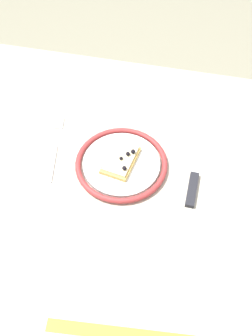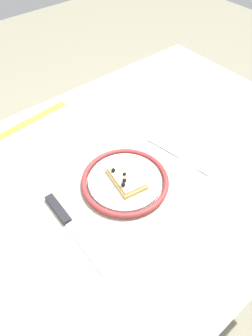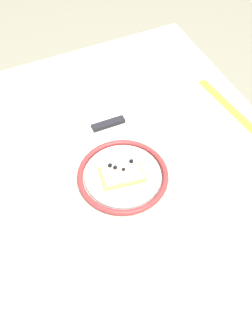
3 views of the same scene
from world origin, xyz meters
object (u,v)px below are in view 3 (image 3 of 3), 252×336
at_px(plate, 123,176).
at_px(measuring_tape, 232,110).
at_px(dining_table, 143,214).
at_px(fork, 148,239).
at_px(pizza_slice_near, 122,173).
at_px(knife, 97,128).

bearing_deg(plate, measuring_tape, -77.56).
relative_size(dining_table, fork, 5.64).
bearing_deg(measuring_tape, pizza_slice_near, 97.02).
relative_size(plate, fork, 1.08).
bearing_deg(plate, fork, 174.27).
bearing_deg(fork, dining_table, -22.14).
relative_size(dining_table, knife, 4.71).
xyz_separation_m(fork, measuring_tape, (0.25, -0.38, -0.00)).
height_order(dining_table, pizza_slice_near, pizza_slice_near).
height_order(plate, pizza_slice_near, pizza_slice_near).
bearing_deg(knife, pizza_slice_near, 178.46).
relative_size(fork, measuring_tape, 0.73).
relative_size(dining_table, pizza_slice_near, 10.23).
bearing_deg(pizza_slice_near, measuring_tape, -77.36).
xyz_separation_m(plate, measuring_tape, (0.08, -0.37, -0.01)).
xyz_separation_m(dining_table, pizza_slice_near, (0.06, 0.03, 0.12)).
bearing_deg(plate, pizza_slice_near, 128.11).
distance_m(plate, pizza_slice_near, 0.01).
xyz_separation_m(knife, fork, (-0.34, 0.02, -0.00)).
distance_m(pizza_slice_near, fork, 0.17).
relative_size(pizza_slice_near, fork, 0.55).
relative_size(plate, pizza_slice_near, 1.96).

